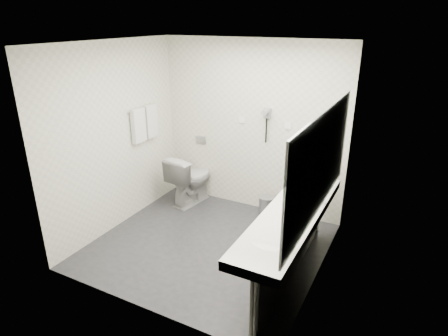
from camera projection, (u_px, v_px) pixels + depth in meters
The scene contains 32 objects.
floor at pixel (208, 245), 4.97m from camera, with size 2.80×2.80×0.00m, color #28282E.
ceiling at pixel (205, 43), 4.05m from camera, with size 2.80×2.80×0.00m, color white.
wall_back at pixel (251, 128), 5.58m from camera, with size 2.80×2.80×0.00m, color silver.
wall_front at pixel (134, 197), 3.43m from camera, with size 2.80×2.80×0.00m, color silver.
wall_left at pixel (116, 138), 5.11m from camera, with size 2.60×2.60×0.00m, color silver.
wall_right at pixel (326, 175), 3.91m from camera, with size 2.60×2.60×0.00m, color silver.
vanity_counter at pixel (291, 217), 4.03m from camera, with size 0.55×2.20×0.10m, color white.
vanity_panel at pixel (291, 252), 4.17m from camera, with size 0.03×2.15×0.75m, color gray.
vanity_post_near at pixel (256, 314), 3.30m from camera, with size 0.06×0.06×0.75m, color silver.
vanity_post_far at pixel (318, 212), 5.02m from camera, with size 0.06×0.06×0.75m, color silver.
mirror at pixel (321, 163), 3.67m from camera, with size 0.02×2.20×1.05m, color #B2BCC6.
basin_near at pixel (269, 244), 3.48m from camera, with size 0.40×0.31×0.05m, color white.
basin_far at pixel (309, 191), 4.55m from camera, with size 0.40×0.31×0.05m, color white.
faucet_near at pixel (290, 241), 3.36m from camera, with size 0.04×0.04×0.15m, color silver.
faucet_far at pixel (326, 187), 4.43m from camera, with size 0.04×0.04×0.15m, color silver.
soap_bottle_a at pixel (301, 210), 3.96m from camera, with size 0.04×0.04×0.09m, color silver.
soap_bottle_b at pixel (294, 202), 4.15m from camera, with size 0.06×0.06×0.08m, color silver.
soap_bottle_c at pixel (291, 210), 3.92m from camera, with size 0.05×0.05×0.13m, color silver.
glass_left at pixel (305, 201), 4.12m from camera, with size 0.06×0.06×0.12m, color silver.
glass_right at pixel (322, 198), 4.19m from camera, with size 0.06×0.06×0.12m, color silver.
toilet at pixel (191, 179), 5.99m from camera, with size 0.45×0.78×0.79m, color white.
flush_plate at pixel (201, 140), 6.04m from camera, with size 0.18×0.02×0.12m, color #B2B5BA.
pedal_bin at pixel (266, 207), 5.63m from camera, with size 0.22×0.22×0.30m, color #B2B5BA.
bin_lid at pixel (267, 198), 5.57m from camera, with size 0.22×0.22×0.01m, color #B2B5BA.
towel_rail at pixel (143, 108), 5.43m from camera, with size 0.02×0.02×0.62m, color silver.
towel_near at pixel (139, 125), 5.39m from camera, with size 0.07×0.24×0.48m, color silver.
towel_far at pixel (151, 121), 5.62m from camera, with size 0.07×0.24×0.48m, color silver.
dryer_cradle at pixel (267, 113), 5.36m from camera, with size 0.10×0.04×0.14m, color gray.
dryer_barrel at pixel (266, 112), 5.29m from camera, with size 0.08×0.08×0.14m, color gray.
dryer_cord at pixel (266, 131), 5.44m from camera, with size 0.02×0.02×0.35m, color black.
switch_plate_a at pixel (242, 120), 5.60m from camera, with size 0.09×0.02×0.09m, color white.
switch_plate_b at pixel (288, 126), 5.30m from camera, with size 0.09×0.02×0.09m, color white.
Camera 1 is at (2.14, -3.68, 2.76)m, focal length 30.81 mm.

